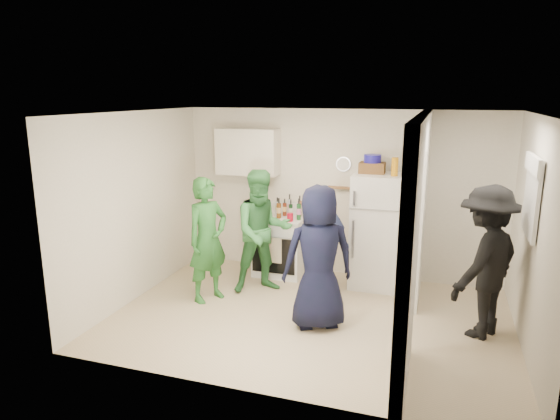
{
  "coord_description": "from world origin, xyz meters",
  "views": [
    {
      "loc": [
        1.42,
        -5.56,
        2.73
      ],
      "look_at": [
        -0.52,
        0.4,
        1.25
      ],
      "focal_mm": 32.0,
      "sensor_mm": 36.0,
      "label": 1
    }
  ],
  "objects_px": {
    "stove": "(280,246)",
    "person_green_left": "(208,240)",
    "person_navy": "(319,257)",
    "person_nook": "(486,262)",
    "wicker_basket": "(372,168)",
    "blue_bowl": "(373,159)",
    "fridge": "(376,231)",
    "yellow_cup_stack_top": "(395,167)",
    "person_green_center": "(263,231)",
    "person_denim": "(322,241)"
  },
  "relations": [
    {
      "from": "fridge",
      "to": "wicker_basket",
      "type": "bearing_deg",
      "value": 153.43
    },
    {
      "from": "stove",
      "to": "wicker_basket",
      "type": "xyz_separation_m",
      "value": [
        1.35,
        0.02,
        1.26
      ]
    },
    {
      "from": "yellow_cup_stack_top",
      "to": "person_green_left",
      "type": "bearing_deg",
      "value": -154.35
    },
    {
      "from": "stove",
      "to": "person_navy",
      "type": "xyz_separation_m",
      "value": [
        0.98,
        -1.54,
        0.41
      ]
    },
    {
      "from": "person_green_left",
      "to": "person_green_center",
      "type": "height_order",
      "value": "person_green_center"
    },
    {
      "from": "fridge",
      "to": "person_green_center",
      "type": "xyz_separation_m",
      "value": [
        -1.47,
        -0.67,
        0.04
      ]
    },
    {
      "from": "wicker_basket",
      "to": "person_navy",
      "type": "relative_size",
      "value": 0.2
    },
    {
      "from": "stove",
      "to": "yellow_cup_stack_top",
      "type": "relative_size",
      "value": 3.6
    },
    {
      "from": "blue_bowl",
      "to": "person_navy",
      "type": "height_order",
      "value": "blue_bowl"
    },
    {
      "from": "person_green_left",
      "to": "person_navy",
      "type": "xyz_separation_m",
      "value": [
        1.58,
        -0.32,
        0.02
      ]
    },
    {
      "from": "yellow_cup_stack_top",
      "to": "person_denim",
      "type": "relative_size",
      "value": 0.16
    },
    {
      "from": "person_green_center",
      "to": "person_navy",
      "type": "distance_m",
      "value": 1.31
    },
    {
      "from": "person_green_center",
      "to": "yellow_cup_stack_top",
      "type": "bearing_deg",
      "value": -15.03
    },
    {
      "from": "stove",
      "to": "fridge",
      "type": "bearing_deg",
      "value": -1.19
    },
    {
      "from": "stove",
      "to": "person_nook",
      "type": "relative_size",
      "value": 0.51
    },
    {
      "from": "yellow_cup_stack_top",
      "to": "blue_bowl",
      "type": "bearing_deg",
      "value": 154.89
    },
    {
      "from": "wicker_basket",
      "to": "person_nook",
      "type": "height_order",
      "value": "wicker_basket"
    },
    {
      "from": "stove",
      "to": "person_green_left",
      "type": "height_order",
      "value": "person_green_left"
    },
    {
      "from": "stove",
      "to": "person_green_left",
      "type": "bearing_deg",
      "value": -116.38
    },
    {
      "from": "person_denim",
      "to": "person_navy",
      "type": "bearing_deg",
      "value": -48.25
    },
    {
      "from": "person_green_left",
      "to": "person_denim",
      "type": "height_order",
      "value": "person_green_left"
    },
    {
      "from": "yellow_cup_stack_top",
      "to": "person_green_center",
      "type": "distance_m",
      "value": 2.0
    },
    {
      "from": "person_navy",
      "to": "fridge",
      "type": "bearing_deg",
      "value": -133.89
    },
    {
      "from": "blue_bowl",
      "to": "wicker_basket",
      "type": "bearing_deg",
      "value": 0.0
    },
    {
      "from": "blue_bowl",
      "to": "person_green_left",
      "type": "relative_size",
      "value": 0.14
    },
    {
      "from": "wicker_basket",
      "to": "blue_bowl",
      "type": "relative_size",
      "value": 1.46
    },
    {
      "from": "person_navy",
      "to": "person_green_left",
      "type": "bearing_deg",
      "value": -38.14
    },
    {
      "from": "person_navy",
      "to": "wicker_basket",
      "type": "bearing_deg",
      "value": -129.95
    },
    {
      "from": "fridge",
      "to": "yellow_cup_stack_top",
      "type": "xyz_separation_m",
      "value": [
        0.22,
        -0.1,
        0.94
      ]
    },
    {
      "from": "wicker_basket",
      "to": "person_green_left",
      "type": "distance_m",
      "value": 2.47
    },
    {
      "from": "stove",
      "to": "wicker_basket",
      "type": "distance_m",
      "value": 1.84
    },
    {
      "from": "person_green_center",
      "to": "person_nook",
      "type": "relative_size",
      "value": 0.98
    },
    {
      "from": "yellow_cup_stack_top",
      "to": "person_green_left",
      "type": "relative_size",
      "value": 0.15
    },
    {
      "from": "fridge",
      "to": "person_green_left",
      "type": "xyz_separation_m",
      "value": [
        -2.05,
        -1.19,
        0.02
      ]
    },
    {
      "from": "fridge",
      "to": "wicker_basket",
      "type": "xyz_separation_m",
      "value": [
        -0.1,
        0.05,
        0.89
      ]
    },
    {
      "from": "fridge",
      "to": "person_nook",
      "type": "xyz_separation_m",
      "value": [
        1.36,
        -1.14,
        0.06
      ]
    },
    {
      "from": "blue_bowl",
      "to": "person_nook",
      "type": "bearing_deg",
      "value": -39.09
    },
    {
      "from": "yellow_cup_stack_top",
      "to": "person_nook",
      "type": "xyz_separation_m",
      "value": [
        1.14,
        -1.04,
        -0.88
      ]
    },
    {
      "from": "fridge",
      "to": "person_nook",
      "type": "relative_size",
      "value": 0.93
    },
    {
      "from": "blue_bowl",
      "to": "person_nook",
      "type": "relative_size",
      "value": 0.14
    },
    {
      "from": "yellow_cup_stack_top",
      "to": "person_nook",
      "type": "relative_size",
      "value": 0.14
    },
    {
      "from": "stove",
      "to": "yellow_cup_stack_top",
      "type": "bearing_deg",
      "value": -4.46
    },
    {
      "from": "person_navy",
      "to": "person_nook",
      "type": "xyz_separation_m",
      "value": [
        1.83,
        0.37,
        0.02
      ]
    },
    {
      "from": "blue_bowl",
      "to": "person_green_center",
      "type": "height_order",
      "value": "blue_bowl"
    },
    {
      "from": "person_denim",
      "to": "person_nook",
      "type": "bearing_deg",
      "value": 16.21
    },
    {
      "from": "fridge",
      "to": "person_green_left",
      "type": "height_order",
      "value": "person_green_left"
    },
    {
      "from": "wicker_basket",
      "to": "person_denim",
      "type": "distance_m",
      "value": 1.26
    },
    {
      "from": "wicker_basket",
      "to": "person_nook",
      "type": "relative_size",
      "value": 0.2
    },
    {
      "from": "stove",
      "to": "person_green_center",
      "type": "distance_m",
      "value": 0.81
    },
    {
      "from": "fridge",
      "to": "person_denim",
      "type": "relative_size",
      "value": 1.05
    }
  ]
}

